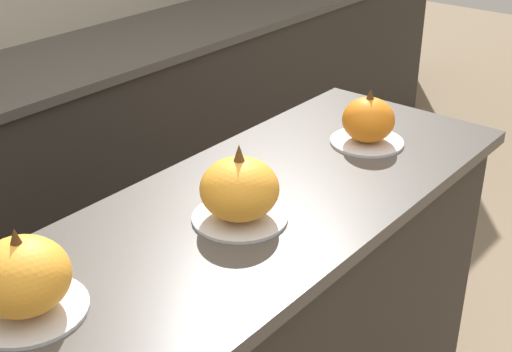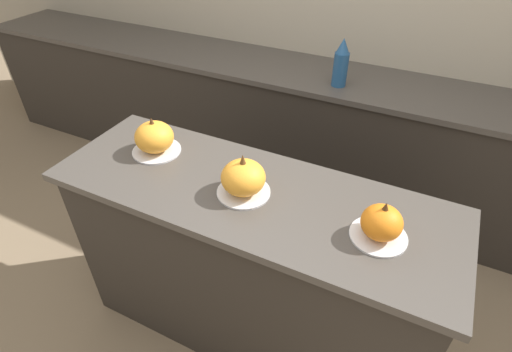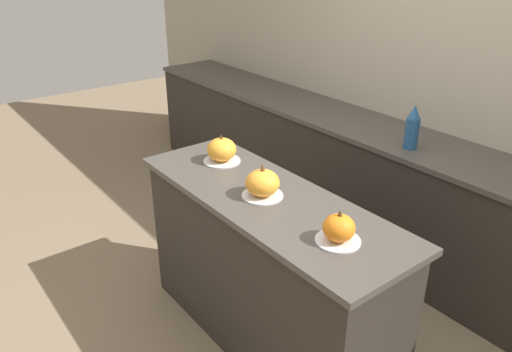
{
  "view_description": "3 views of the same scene",
  "coord_description": "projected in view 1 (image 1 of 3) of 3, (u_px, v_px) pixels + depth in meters",
  "views": [
    {
      "loc": [
        -1.06,
        -0.92,
        1.77
      ],
      "look_at": [
        0.07,
        0.0,
        1.03
      ],
      "focal_mm": 50.0,
      "sensor_mm": 36.0,
      "label": 1
    },
    {
      "loc": [
        0.58,
        -1.1,
        1.98
      ],
      "look_at": [
        0.03,
        0.0,
        1.04
      ],
      "focal_mm": 28.0,
      "sensor_mm": 36.0,
      "label": 2
    },
    {
      "loc": [
        1.77,
        -1.45,
        2.16
      ],
      "look_at": [
        -0.03,
        -0.04,
        1.07
      ],
      "focal_mm": 35.0,
      "sensor_mm": 36.0,
      "label": 3
    }
  ],
  "objects": [
    {
      "name": "pumpkin_cake_left",
      "position": [
        23.0,
        279.0,
        1.27
      ],
      "size": [
        0.22,
        0.22,
        0.18
      ],
      "color": "silver",
      "rests_on": "kitchen_island"
    },
    {
      "name": "pumpkin_cake_right",
      "position": [
        368.0,
        122.0,
        1.94
      ],
      "size": [
        0.2,
        0.2,
        0.16
      ],
      "color": "silver",
      "rests_on": "kitchen_island"
    },
    {
      "name": "pumpkin_cake_center",
      "position": [
        239.0,
        191.0,
        1.56
      ],
      "size": [
        0.22,
        0.22,
        0.18
      ],
      "color": "silver",
      "rests_on": "kitchen_island"
    }
  ]
}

